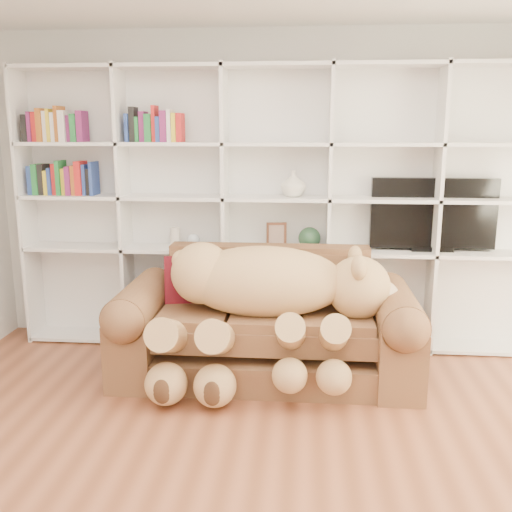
{
  "coord_description": "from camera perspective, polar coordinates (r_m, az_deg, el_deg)",
  "views": [
    {
      "loc": [
        0.24,
        -2.5,
        1.87
      ],
      "look_at": [
        -0.12,
        1.63,
        0.95
      ],
      "focal_mm": 40.0,
      "sensor_mm": 36.0,
      "label": 1
    }
  ],
  "objects": [
    {
      "name": "floor",
      "position": [
        3.13,
        -0.47,
        -24.14
      ],
      "size": [
        5.0,
        5.0,
        0.0
      ],
      "primitive_type": "plane",
      "color": "brown",
      "rests_on": "ground"
    },
    {
      "name": "wall_back",
      "position": [
        5.03,
        2.21,
        6.62
      ],
      "size": [
        5.0,
        0.02,
        2.7
      ],
      "primitive_type": "cube",
      "color": "silver",
      "rests_on": "floor"
    },
    {
      "name": "bookshelf",
      "position": [
        4.91,
        -0.69,
        5.98
      ],
      "size": [
        4.43,
        0.35,
        2.4
      ],
      "color": "white",
      "rests_on": "floor"
    },
    {
      "name": "sofa",
      "position": [
        4.43,
        1.03,
        -7.35
      ],
      "size": [
        2.27,
        0.98,
        0.95
      ],
      "color": "brown",
      "rests_on": "floor"
    },
    {
      "name": "teddy_bear",
      "position": [
        4.15,
        0.85,
        -4.18
      ],
      "size": [
        1.78,
        0.95,
        1.03
      ],
      "rotation": [
        0.0,
        0.0,
        -0.14
      ],
      "color": "tan",
      "rests_on": "sofa"
    },
    {
      "name": "throw_pillow",
      "position": [
        4.57,
        -6.54,
        -2.53
      ],
      "size": [
        0.44,
        0.3,
        0.43
      ],
      "primitive_type": "cube",
      "rotation": [
        -0.24,
        0.0,
        0.19
      ],
      "color": "#5C0F17",
      "rests_on": "sofa"
    },
    {
      "name": "tv",
      "position": [
        5.02,
        17.27,
        3.94
      ],
      "size": [
        1.04,
        0.18,
        0.61
      ],
      "color": "black",
      "rests_on": "bookshelf"
    },
    {
      "name": "picture_frame",
      "position": [
        4.89,
        2.06,
        2.11
      ],
      "size": [
        0.17,
        0.05,
        0.22
      ],
      "primitive_type": "cube",
      "rotation": [
        0.0,
        0.0,
        0.14
      ],
      "color": "#572F1D",
      "rests_on": "bookshelf"
    },
    {
      "name": "green_vase",
      "position": [
        4.89,
        5.37,
        1.78
      ],
      "size": [
        0.19,
        0.19,
        0.19
      ],
      "primitive_type": "sphere",
      "color": "#295134",
      "rests_on": "bookshelf"
    },
    {
      "name": "figurine_tall",
      "position": [
        5.02,
        -8.06,
        1.87
      ],
      "size": [
        0.11,
        0.11,
        0.17
      ],
      "primitive_type": "cylinder",
      "rotation": [
        0.0,
        0.0,
        0.42
      ],
      "color": "beige",
      "rests_on": "bookshelf"
    },
    {
      "name": "figurine_short",
      "position": [
        5.02,
        -8.19,
        1.61
      ],
      "size": [
        0.08,
        0.08,
        0.12
      ],
      "primitive_type": "cylinder",
      "rotation": [
        0.0,
        0.0,
        0.18
      ],
      "color": "beige",
      "rests_on": "bookshelf"
    },
    {
      "name": "snow_globe",
      "position": [
        4.99,
        -6.28,
        1.58
      ],
      "size": [
        0.11,
        0.11,
        0.11
      ],
      "primitive_type": "sphere",
      "color": "silver",
      "rests_on": "bookshelf"
    },
    {
      "name": "shelf_vase",
      "position": [
        4.82,
        3.76,
        7.23
      ],
      "size": [
        0.25,
        0.25,
        0.22
      ],
      "primitive_type": "imported",
      "rotation": [
        0.0,
        0.0,
        -0.24
      ],
      "color": "silver",
      "rests_on": "bookshelf"
    }
  ]
}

